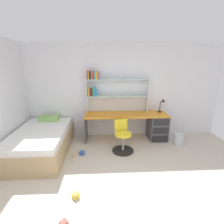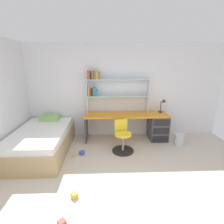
{
  "view_description": "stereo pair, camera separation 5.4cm",
  "coord_description": "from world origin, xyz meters",
  "px_view_note": "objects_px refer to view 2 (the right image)",
  "views": [
    {
      "loc": [
        -0.37,
        -1.92,
        2.07
      ],
      "look_at": [
        -0.17,
        1.79,
        0.99
      ],
      "focal_mm": 27.31,
      "sensor_mm": 36.0,
      "label": 1
    },
    {
      "loc": [
        -0.31,
        -1.92,
        2.07
      ],
      "look_at": [
        -0.17,
        1.79,
        0.99
      ],
      "focal_mm": 27.31,
      "sensor_mm": 36.0,
      "label": 2
    }
  ],
  "objects_px": {
    "bookshelf_hutch": "(108,87)",
    "swivel_chair": "(123,139)",
    "toy_block_red_0": "(62,224)",
    "waste_bin": "(179,140)",
    "toy_block_natural_1": "(74,155)",
    "toy_block_yellow_2": "(74,195)",
    "desk": "(148,124)",
    "desk_lamp": "(164,104)",
    "toy_block_blue_3": "(82,153)",
    "bed_platform": "(42,141)"
  },
  "relations": [
    {
      "from": "toy_block_red_0",
      "to": "bookshelf_hutch",
      "type": "bearing_deg",
      "value": 76.68
    },
    {
      "from": "bed_platform",
      "to": "toy_block_red_0",
      "type": "height_order",
      "value": "bed_platform"
    },
    {
      "from": "swivel_chair",
      "to": "toy_block_natural_1",
      "type": "relative_size",
      "value": 9.41
    },
    {
      "from": "toy_block_natural_1",
      "to": "toy_block_blue_3",
      "type": "height_order",
      "value": "toy_block_blue_3"
    },
    {
      "from": "bookshelf_hutch",
      "to": "waste_bin",
      "type": "distance_m",
      "value": 2.31
    },
    {
      "from": "bookshelf_hutch",
      "to": "toy_block_yellow_2",
      "type": "relative_size",
      "value": 18.89
    },
    {
      "from": "swivel_chair",
      "to": "toy_block_red_0",
      "type": "bearing_deg",
      "value": -116.63
    },
    {
      "from": "desk",
      "to": "bookshelf_hutch",
      "type": "relative_size",
      "value": 1.33
    },
    {
      "from": "desk",
      "to": "bookshelf_hutch",
      "type": "bearing_deg",
      "value": 170.09
    },
    {
      "from": "toy_block_blue_3",
      "to": "toy_block_yellow_2",
      "type": "bearing_deg",
      "value": -87.65
    },
    {
      "from": "desk",
      "to": "toy_block_red_0",
      "type": "bearing_deg",
      "value": -123.82
    },
    {
      "from": "waste_bin",
      "to": "toy_block_natural_1",
      "type": "relative_size",
      "value": 3.64
    },
    {
      "from": "toy_block_red_0",
      "to": "toy_block_yellow_2",
      "type": "height_order",
      "value": "toy_block_yellow_2"
    },
    {
      "from": "desk_lamp",
      "to": "toy_block_yellow_2",
      "type": "relative_size",
      "value": 4.32
    },
    {
      "from": "toy_block_red_0",
      "to": "toy_block_yellow_2",
      "type": "xyz_separation_m",
      "value": [
        0.08,
        0.49,
        0.0
      ]
    },
    {
      "from": "desk_lamp",
      "to": "toy_block_red_0",
      "type": "bearing_deg",
      "value": -128.58
    },
    {
      "from": "bed_platform",
      "to": "waste_bin",
      "type": "distance_m",
      "value": 3.43
    },
    {
      "from": "desk_lamp",
      "to": "waste_bin",
      "type": "distance_m",
      "value": 1.03
    },
    {
      "from": "desk_lamp",
      "to": "waste_bin",
      "type": "relative_size",
      "value": 1.3
    },
    {
      "from": "desk",
      "to": "toy_block_natural_1",
      "type": "distance_m",
      "value": 2.13
    },
    {
      "from": "swivel_chair",
      "to": "waste_bin",
      "type": "height_order",
      "value": "swivel_chair"
    },
    {
      "from": "desk_lamp",
      "to": "toy_block_blue_3",
      "type": "distance_m",
      "value": 2.52
    },
    {
      "from": "desk",
      "to": "toy_block_yellow_2",
      "type": "height_order",
      "value": "desk"
    },
    {
      "from": "desk",
      "to": "toy_block_blue_3",
      "type": "relative_size",
      "value": 23.9
    },
    {
      "from": "desk_lamp",
      "to": "swivel_chair",
      "type": "distance_m",
      "value": 1.57
    },
    {
      "from": "toy_block_blue_3",
      "to": "waste_bin",
      "type": "bearing_deg",
      "value": 9.34
    },
    {
      "from": "bookshelf_hutch",
      "to": "toy_block_yellow_2",
      "type": "height_order",
      "value": "bookshelf_hutch"
    },
    {
      "from": "toy_block_red_0",
      "to": "toy_block_natural_1",
      "type": "xyz_separation_m",
      "value": [
        -0.14,
        1.75,
        -0.0
      ]
    },
    {
      "from": "bookshelf_hutch",
      "to": "toy_block_blue_3",
      "type": "distance_m",
      "value": 1.83
    },
    {
      "from": "waste_bin",
      "to": "toy_block_blue_3",
      "type": "bearing_deg",
      "value": -170.66
    },
    {
      "from": "bookshelf_hutch",
      "to": "toy_block_blue_3",
      "type": "relative_size",
      "value": 17.92
    },
    {
      "from": "swivel_chair",
      "to": "toy_block_blue_3",
      "type": "relative_size",
      "value": 8.15
    },
    {
      "from": "waste_bin",
      "to": "toy_block_blue_3",
      "type": "xyz_separation_m",
      "value": [
        -2.47,
        -0.41,
        -0.1
      ]
    },
    {
      "from": "swivel_chair",
      "to": "waste_bin",
      "type": "relative_size",
      "value": 2.58
    },
    {
      "from": "bookshelf_hutch",
      "to": "desk_lamp",
      "type": "bearing_deg",
      "value": -3.42
    },
    {
      "from": "desk",
      "to": "toy_block_natural_1",
      "type": "relative_size",
      "value": 27.62
    },
    {
      "from": "toy_block_yellow_2",
      "to": "waste_bin",
      "type": "bearing_deg",
      "value": 35.57
    },
    {
      "from": "toy_block_red_0",
      "to": "toy_block_natural_1",
      "type": "relative_size",
      "value": 1.08
    },
    {
      "from": "desk_lamp",
      "to": "bed_platform",
      "type": "xyz_separation_m",
      "value": [
        -3.1,
        -0.76,
        -0.7
      ]
    },
    {
      "from": "waste_bin",
      "to": "swivel_chair",
      "type": "bearing_deg",
      "value": -170.52
    },
    {
      "from": "toy_block_red_0",
      "to": "toy_block_blue_3",
      "type": "distance_m",
      "value": 1.82
    },
    {
      "from": "swivel_chair",
      "to": "toy_block_red_0",
      "type": "distance_m",
      "value": 2.22
    },
    {
      "from": "toy_block_natural_1",
      "to": "toy_block_blue_3",
      "type": "relative_size",
      "value": 0.87
    },
    {
      "from": "desk",
      "to": "bed_platform",
      "type": "xyz_separation_m",
      "value": [
        -2.69,
        -0.66,
        -0.14
      ]
    },
    {
      "from": "desk_lamp",
      "to": "bed_platform",
      "type": "bearing_deg",
      "value": -166.3
    },
    {
      "from": "bed_platform",
      "to": "toy_block_red_0",
      "type": "xyz_separation_m",
      "value": [
        0.92,
        -1.97,
        -0.24
      ]
    },
    {
      "from": "desk",
      "to": "waste_bin",
      "type": "bearing_deg",
      "value": -28.85
    },
    {
      "from": "desk",
      "to": "toy_block_red_0",
      "type": "distance_m",
      "value": 3.19
    },
    {
      "from": "bookshelf_hutch",
      "to": "swivel_chair",
      "type": "xyz_separation_m",
      "value": [
        0.32,
        -0.85,
        -1.14
      ]
    },
    {
      "from": "bookshelf_hutch",
      "to": "toy_block_natural_1",
      "type": "distance_m",
      "value": 1.93
    }
  ]
}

